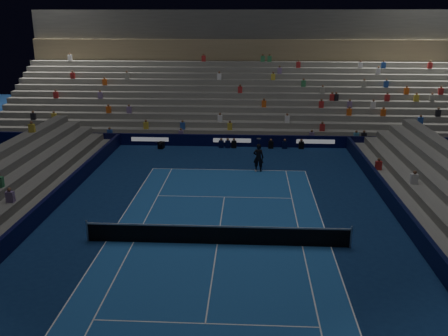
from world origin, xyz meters
The scene contains 9 objects.
ground centered at (0.00, 0.00, 0.00)m, with size 90.00×90.00×0.00m, color #0C224D.
court_surface centered at (0.00, 0.00, 0.01)m, with size 10.97×23.77×0.01m, color #1B4F97.
sponsor_barrier_far centered at (0.00, 18.50, 0.50)m, with size 44.00×0.25×1.00m, color black.
sponsor_barrier_east centered at (9.70, 0.00, 0.50)m, with size 0.25×37.00×1.00m, color black.
sponsor_barrier_west centered at (-9.70, 0.00, 0.50)m, with size 0.25×37.00×1.00m, color black.
grandstand_main centered at (0.00, 27.90, 3.38)m, with size 44.00×15.20×11.20m.
tennis_net centered at (0.00, 0.00, 0.50)m, with size 12.90×0.10×1.10m.
tennis_player centered at (2.13, 11.72, 1.01)m, with size 0.73×0.48×2.02m, color black.
broadcast_camera centered at (-5.89, 17.47, 0.29)m, with size 0.54×0.93×0.56m.
Camera 1 is at (1.50, -21.35, 10.65)m, focal length 38.93 mm.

